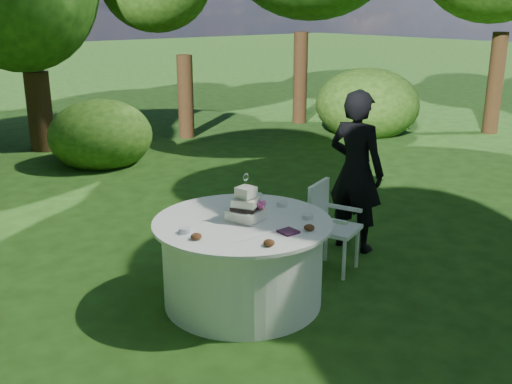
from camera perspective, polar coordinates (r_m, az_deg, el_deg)
ground at (r=5.49m, az=-1.24°, el=-10.31°), size 80.00×80.00×0.00m
napkins at (r=4.91m, az=3.11°, el=-3.80°), size 0.14×0.14×0.02m
feather_plume at (r=4.83m, az=-0.17°, el=-4.18°), size 0.48×0.07×0.01m
guest at (r=6.43m, az=9.49°, el=1.96°), size 0.54×0.71×1.74m
table at (r=5.32m, az=-1.27°, el=-6.60°), size 1.56×1.56×0.77m
cake at (r=5.16m, az=-0.91°, el=-1.45°), size 0.34×0.34×0.41m
chair at (r=5.97m, az=6.91°, el=-2.67°), size 0.55×0.55×0.89m
votives at (r=5.36m, az=0.33°, el=-1.81°), size 1.17×0.85×0.04m
petal_cups at (r=5.00m, az=-0.14°, el=-3.15°), size 0.98×1.09×0.05m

